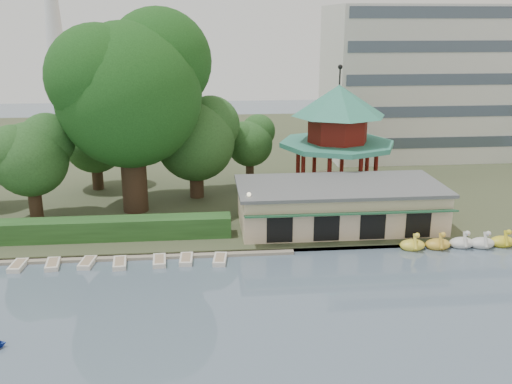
{
  "coord_description": "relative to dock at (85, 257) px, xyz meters",
  "views": [
    {
      "loc": [
        -2.21,
        -26.47,
        18.51
      ],
      "look_at": [
        2.0,
        18.0,
        5.0
      ],
      "focal_mm": 40.0,
      "sensor_mm": 36.0,
      "label": 1
    }
  ],
  "objects": [
    {
      "name": "ground_plane",
      "position": [
        12.0,
        -17.2,
        -0.12
      ],
      "size": [
        220.0,
        220.0,
        0.0
      ],
      "primitive_type": "plane",
      "color": "slate",
      "rests_on": "ground"
    },
    {
      "name": "shore",
      "position": [
        12.0,
        34.8,
        0.08
      ],
      "size": [
        220.0,
        70.0,
        0.4
      ],
      "primitive_type": "cube",
      "color": "#424930",
      "rests_on": "ground"
    },
    {
      "name": "embankment",
      "position": [
        12.0,
        0.1,
        0.03
      ],
      "size": [
        220.0,
        0.6,
        0.3
      ],
      "primitive_type": "cube",
      "color": "gray",
      "rests_on": "ground"
    },
    {
      "name": "dock",
      "position": [
        0.0,
        0.0,
        0.0
      ],
      "size": [
        34.0,
        1.6,
        0.24
      ],
      "primitive_type": "cube",
      "color": "gray",
      "rests_on": "ground"
    },
    {
      "name": "boathouse",
      "position": [
        22.0,
        4.77,
        2.25
      ],
      "size": [
        18.6,
        9.39,
        3.9
      ],
      "color": "beige",
      "rests_on": "shore"
    },
    {
      "name": "pavilion",
      "position": [
        24.0,
        14.8,
        7.36
      ],
      "size": [
        12.4,
        12.4,
        13.5
      ],
      "color": "beige",
      "rests_on": "shore"
    },
    {
      "name": "office_building",
      "position": [
        44.67,
        31.8,
        9.61
      ],
      "size": [
        38.0,
        18.0,
        20.0
      ],
      "color": "silver",
      "rests_on": "shore"
    },
    {
      "name": "hedge",
      "position": [
        -3.0,
        3.3,
        1.18
      ],
      "size": [
        30.0,
        2.0,
        1.8
      ],
      "primitive_type": "cube",
      "color": "#295523",
      "rests_on": "shore"
    },
    {
      "name": "lamp_post",
      "position": [
        13.5,
        1.8,
        3.22
      ],
      "size": [
        0.36,
        0.36,
        4.28
      ],
      "color": "black",
      "rests_on": "shore"
    },
    {
      "name": "big_tree",
      "position": [
        3.19,
        11.02,
        12.6
      ],
      "size": [
        15.01,
        13.99,
        19.41
      ],
      "color": "#3A281C",
      "rests_on": "shore"
    },
    {
      "name": "small_trees",
      "position": [
        0.62,
        14.26,
        6.29
      ],
      "size": [
        38.58,
        16.96,
        10.59
      ],
      "color": "#3A281C",
      "rests_on": "shore"
    },
    {
      "name": "moored_rowboats",
      "position": [
        -2.08,
        -1.38,
        0.06
      ],
      "size": [
        27.07,
        2.77,
        0.36
      ],
      "color": "silver",
      "rests_on": "ground"
    }
  ]
}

